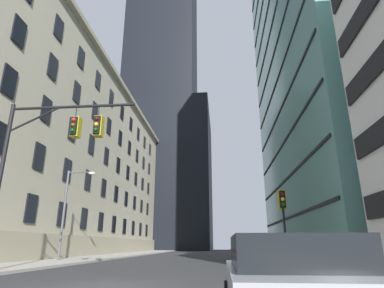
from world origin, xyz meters
name	(u,v)px	position (x,y,z in m)	size (l,w,h in m)	color
sidewalk_right	(379,288)	(8.50, 0.00, 0.07)	(5.00, 160.00, 0.15)	#A8A399
station_building	(50,160)	(-19.94, 30.32, 12.69)	(18.55, 72.65, 25.42)	#B2A88E
dark_skyscraper	(163,68)	(-12.72, 73.50, 53.16)	(28.18, 28.18, 184.91)	black
glass_office_midrise	(341,20)	(19.95, 24.46, 28.76)	(18.00, 32.10, 57.52)	slate
traffic_signal_mast	(53,147)	(-4.21, 3.15, 5.80)	(6.53, 0.63, 8.00)	black
traffic_light_near_right	(282,205)	(7.16, 6.75, 3.36)	(0.40, 0.63, 3.99)	black
street_lamppost	(69,205)	(-8.61, 14.45, 4.45)	(2.41, 0.32, 7.15)	#47474C
parked_car	(289,286)	(4.81, -5.59, 0.72)	(1.91, 4.24, 1.44)	gray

